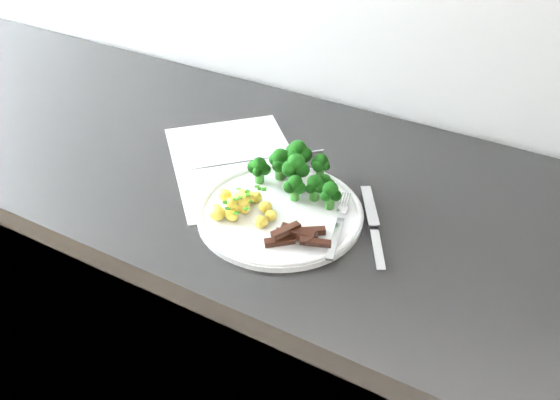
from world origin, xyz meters
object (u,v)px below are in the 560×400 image
broccoli (297,169)px  beef_strips (298,235)px  counter (317,367)px  plate (280,212)px  recipe_paper (236,163)px  knife (375,235)px  potatoes (241,205)px  fork (338,228)px

broccoli → beef_strips: (0.06, -0.12, -0.03)m
counter → plate: plate is taller
plate → broccoli: (-0.01, 0.07, 0.04)m
recipe_paper → knife: (0.29, -0.07, 0.01)m
recipe_paper → broccoli: (0.13, -0.02, 0.04)m
recipe_paper → potatoes: size_ratio=3.36×
plate → broccoli: size_ratio=1.52×
fork → knife: fork is taller
plate → fork: 0.10m
counter → beef_strips: bearing=-83.4°
beef_strips → counter: bearing=96.6°
potatoes → beef_strips: bearing=-9.1°
broccoli → fork: broccoli is taller
broccoli → beef_strips: broccoli is taller
counter → fork: fork is taller
potatoes → broccoli: bearing=66.3°
recipe_paper → counter: bearing=-1.8°
counter → potatoes: potatoes is taller
knife → potatoes: bearing=-166.7°
plate → recipe_paper: bearing=147.1°
broccoli → fork: bearing=-34.3°
counter → knife: 0.46m
recipe_paper → potatoes: 0.15m
recipe_paper → beef_strips: 0.24m
broccoli → knife: size_ratio=0.96×
broccoli → fork: size_ratio=1.07×
counter → beef_strips: (0.02, -0.13, 0.46)m
plate → knife: bearing=6.8°
recipe_paper → fork: size_ratio=2.30×
beef_strips → knife: size_ratio=0.53×
recipe_paper → knife: knife is taller
counter → plate: size_ratio=9.08×
potatoes → beef_strips: potatoes is taller
counter → potatoes: (-0.09, -0.11, 0.46)m
counter → fork: (0.06, -0.09, 0.45)m
counter → potatoes: 0.48m
counter → broccoli: 0.48m
beef_strips → knife: bearing=34.7°
recipe_paper → beef_strips: (0.19, -0.14, 0.02)m
recipe_paper → fork: 0.25m
plate → beef_strips: beef_strips is taller
recipe_paper → potatoes: (0.09, -0.12, 0.02)m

